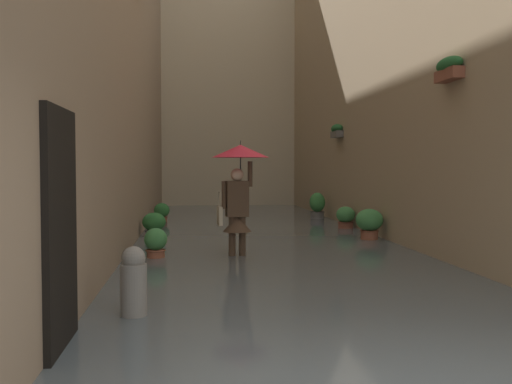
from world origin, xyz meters
name	(u,v)px	position (x,y,z in m)	size (l,w,h in m)	color
ground_plane	(257,241)	(0.00, -10.08, 0.00)	(60.00, 60.00, 0.00)	#605B56
flood_water	(257,238)	(0.00, -10.08, 0.07)	(6.03, 26.16, 0.14)	#515B60
building_facade_left	(409,21)	(-3.51, -10.08, 5.04)	(2.04, 24.16, 10.08)	tan
building_facade_far	(227,64)	(0.00, -21.06, 5.82)	(8.83, 1.80, 11.64)	beige
person_wading	(239,179)	(0.66, -6.96, 1.48)	(0.99, 0.99, 2.14)	black
potted_plant_far_right	(162,213)	(2.30, -13.48, 0.38)	(0.44, 0.44, 0.66)	#9E563D
potted_plant_mid_left	(346,219)	(-2.36, -11.22, 0.37)	(0.47, 0.47, 0.69)	brown
potted_plant_near_left	(317,207)	(-2.23, -13.95, 0.48)	(0.46, 0.46, 0.91)	#66605B
potted_plant_mid_right	(154,226)	(2.30, -9.98, 0.38)	(0.52, 0.52, 0.67)	#66605B
potted_plant_near_right	(156,245)	(2.08, -6.91, 0.36)	(0.39, 0.39, 0.65)	#9E563D
potted_plant_far_left	(369,224)	(-2.28, -8.95, 0.47)	(0.58, 0.58, 0.79)	#9E563D
mooring_bollard	(134,288)	(2.08, -2.93, 0.43)	(0.28, 0.28, 0.87)	gray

